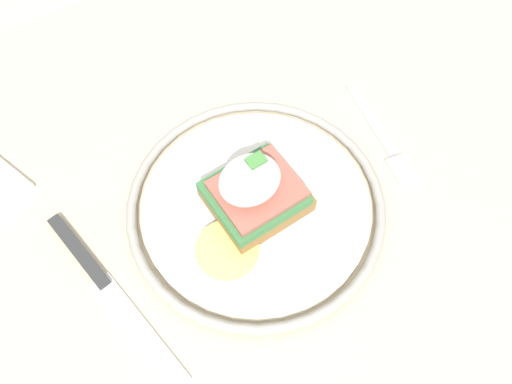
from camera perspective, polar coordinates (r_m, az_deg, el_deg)
ground_plane at (r=1.19m, az=-0.92°, el=-17.63°), size 6.00×6.00×0.00m
dining_table at (r=0.61m, az=-1.71°, el=-6.36°), size 0.93×0.71×0.72m
plate at (r=0.49m, az=-0.00°, el=-1.56°), size 0.25×0.25×0.02m
sandwich at (r=0.46m, az=-0.24°, el=0.00°), size 0.12×0.10×0.08m
fork at (r=0.55m, az=14.37°, el=5.84°), size 0.05×0.14×0.00m
knife at (r=0.48m, az=-17.14°, el=-9.79°), size 0.04×0.21×0.01m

